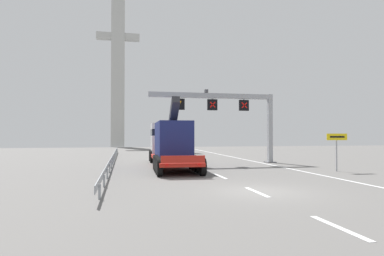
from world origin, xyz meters
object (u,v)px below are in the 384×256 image
(heavy_haul_truck_red, at_px, (169,142))
(bridge_pylon_distant, at_px, (118,56))
(overhead_lane_gantry, at_px, (228,107))
(exit_sign_yellow, at_px, (337,143))

(heavy_haul_truck_red, relative_size, bridge_pylon_distant, 0.37)
(overhead_lane_gantry, xyz_separation_m, heavy_haul_truck_red, (-5.49, -1.11, -3.11))
(overhead_lane_gantry, height_order, bridge_pylon_distant, bridge_pylon_distant)
(heavy_haul_truck_red, bearing_deg, overhead_lane_gantry, 11.39)
(exit_sign_yellow, bearing_deg, bridge_pylon_distant, 107.23)
(heavy_haul_truck_red, bearing_deg, exit_sign_yellow, -31.93)
(overhead_lane_gantry, distance_m, exit_sign_yellow, 10.11)
(overhead_lane_gantry, bearing_deg, bridge_pylon_distant, 103.58)
(overhead_lane_gantry, xyz_separation_m, exit_sign_yellow, (5.47, -7.93, -3.08))
(heavy_haul_truck_red, bearing_deg, bridge_pylon_distant, 96.46)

